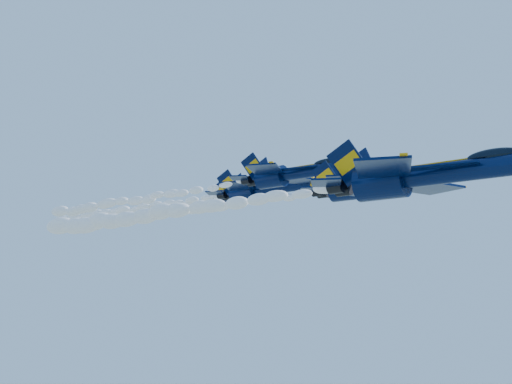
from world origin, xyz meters
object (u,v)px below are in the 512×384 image
Objects in this scene: jet_fourth at (266,189)px; jet_fifth at (246,195)px; jet_second at (376,184)px; jet_third at (295,173)px; jet_lead at (428,174)px.

jet_fifth reaches higher than jet_fourth.
jet_second is at bearing -32.52° from jet_fifth.
jet_third is 0.94× the size of jet_fourth.
jet_second is at bearing -20.81° from jet_third.
jet_fourth is 1.25× the size of jet_fifth.
jet_fifth reaches higher than jet_third.
jet_fifth is at bearing 140.94° from jet_third.
jet_fifth is (-31.85, 20.30, 5.46)m from jet_second.
jet_lead is 1.33× the size of jet_fifth.
jet_second is 0.93× the size of jet_third.
jet_fourth reaches higher than jet_third.
jet_third is (-12.85, 4.88, 3.82)m from jet_second.
jet_second is 25.42m from jet_fourth.
jet_fourth is at bearing 142.93° from jet_third.
jet_third is 24.53m from jet_fifth.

